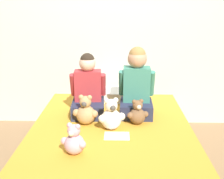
# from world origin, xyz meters

# --- Properties ---
(ground_plane) EXTENTS (14.00, 14.00, 0.00)m
(ground_plane) POSITION_xyz_m (0.00, 0.00, 0.00)
(ground_plane) COLOR #93704C
(wall_behind_bed) EXTENTS (8.00, 0.06, 2.50)m
(wall_behind_bed) POSITION_xyz_m (0.00, 1.12, 1.25)
(wall_behind_bed) COLOR beige
(wall_behind_bed) RESTS_ON ground_plane
(bed) EXTENTS (1.44, 1.98, 0.41)m
(bed) POSITION_xyz_m (0.00, 0.00, 0.20)
(bed) COLOR #997F60
(bed) RESTS_ON ground_plane
(child_on_left) EXTENTS (0.35, 0.36, 0.61)m
(child_on_left) POSITION_xyz_m (-0.24, 0.36, 0.65)
(child_on_left) COLOR #282D47
(child_on_left) RESTS_ON bed
(child_on_right) EXTENTS (0.35, 0.33, 0.67)m
(child_on_right) POSITION_xyz_m (0.24, 0.36, 0.71)
(child_on_right) COLOR #282D47
(child_on_right) RESTS_ON bed
(teddy_bear_held_by_left_child) EXTENTS (0.23, 0.18, 0.28)m
(teddy_bear_held_by_left_child) POSITION_xyz_m (-0.23, 0.12, 0.53)
(teddy_bear_held_by_left_child) COLOR tan
(teddy_bear_held_by_left_child) RESTS_ON bed
(teddy_bear_held_by_right_child) EXTENTS (0.19, 0.15, 0.24)m
(teddy_bear_held_by_right_child) POSITION_xyz_m (0.23, 0.13, 0.51)
(teddy_bear_held_by_right_child) COLOR brown
(teddy_bear_held_by_right_child) RESTS_ON bed
(teddy_bear_between_children) EXTENTS (0.23, 0.18, 0.29)m
(teddy_bear_between_children) POSITION_xyz_m (0.00, 0.02, 0.53)
(teddy_bear_between_children) COLOR silver
(teddy_bear_between_children) RESTS_ON bed
(teddy_bear_at_foot_of_bed) EXTENTS (0.19, 0.15, 0.24)m
(teddy_bear_at_foot_of_bed) POSITION_xyz_m (-0.26, -0.41, 0.51)
(teddy_bear_at_foot_of_bed) COLOR #DBA3B2
(teddy_bear_at_foot_of_bed) RESTS_ON bed
(pillow_at_headboard) EXTENTS (0.53, 0.32, 0.11)m
(pillow_at_headboard) POSITION_xyz_m (0.00, 0.80, 0.47)
(pillow_at_headboard) COLOR white
(pillow_at_headboard) RESTS_ON bed
(sign_card) EXTENTS (0.21, 0.15, 0.00)m
(sign_card) POSITION_xyz_m (0.05, -0.13, 0.42)
(sign_card) COLOR white
(sign_card) RESTS_ON bed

